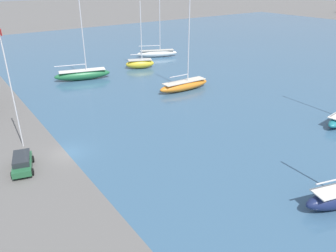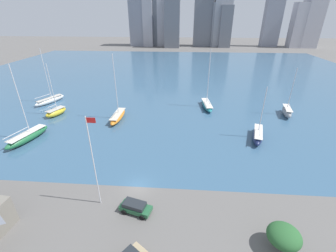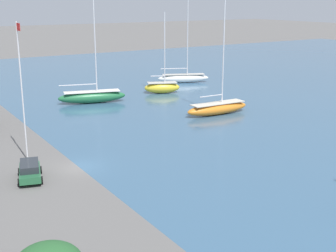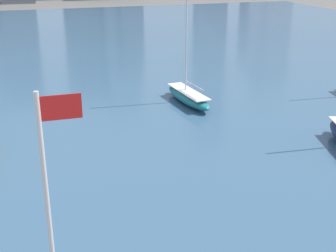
# 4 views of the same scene
# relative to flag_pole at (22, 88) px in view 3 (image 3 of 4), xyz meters

# --- Properties ---
(ground_plane) EXTENTS (500.00, 500.00, 0.00)m
(ground_plane) POSITION_rel_flag_pole_xyz_m (4.67, 3.62, -7.35)
(ground_plane) COLOR #605E5B
(flag_pole) EXTENTS (1.24, 0.14, 13.70)m
(flag_pole) POSITION_rel_flag_pole_xyz_m (0.00, 0.00, 0.00)
(flag_pole) COLOR silver
(flag_pole) RESTS_ON ground_plane
(sailboat_orange) EXTENTS (2.65, 9.96, 16.32)m
(sailboat_orange) POSITION_rel_flag_pole_xyz_m (-5.26, 28.15, -6.39)
(sailboat_orange) COLOR orange
(sailboat_orange) RESTS_ON harbor_water
(sailboat_yellow) EXTENTS (4.52, 6.53, 13.62)m
(sailboat_yellow) POSITION_rel_flag_pole_xyz_m (-22.46, 29.51, -6.29)
(sailboat_yellow) COLOR yellow
(sailboat_yellow) RESTS_ON harbor_water
(sailboat_white) EXTENTS (5.75, 9.85, 15.84)m
(sailboat_white) POSITION_rel_flag_pole_xyz_m (-29.17, 38.41, -6.38)
(sailboat_white) COLOR white
(sailboat_white) RESTS_ON harbor_water
(sailboat_green) EXTENTS (5.06, 10.74, 16.11)m
(sailboat_green) POSITION_rel_flag_pole_xyz_m (-21.55, 16.20, -6.31)
(sailboat_green) COLOR #236B3D
(sailboat_green) RESTS_ON harbor_water
(parked_wagon_green) EXTENTS (4.64, 2.92, 1.57)m
(parked_wagon_green) POSITION_rel_flag_pole_xyz_m (5.33, -1.27, -6.49)
(parked_wagon_green) COLOR #235B38
(parked_wagon_green) RESTS_ON ground_plane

